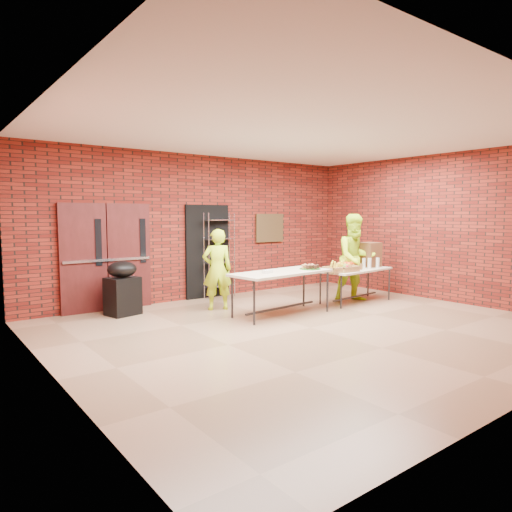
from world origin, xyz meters
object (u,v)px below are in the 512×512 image
at_px(table_left, 281,275).
at_px(volunteer_woman, 217,270).
at_px(table_right, 356,272).
at_px(volunteer_man, 356,258).
at_px(wire_rack, 219,255).
at_px(covered_grill, 123,288).
at_px(coffee_dispenser, 370,255).

height_order(table_left, volunteer_woman, volunteer_woman).
xyz_separation_m(table_left, volunteer_woman, (-0.70, 1.13, 0.05)).
xyz_separation_m(table_right, volunteer_woman, (-2.80, 1.13, 0.14)).
xyz_separation_m(table_right, volunteer_man, (0.07, 0.07, 0.29)).
xyz_separation_m(wire_rack, covered_grill, (-2.45, -0.46, -0.45)).
bearing_deg(wire_rack, covered_grill, 179.47).
relative_size(table_right, volunteer_woman, 1.13).
distance_m(coffee_dispenser, covered_grill, 5.35).
height_order(table_left, volunteer_man, volunteer_man).
bearing_deg(volunteer_woman, coffee_dispenser, -174.13).
xyz_separation_m(covered_grill, volunteer_man, (4.54, -1.73, 0.44)).
height_order(wire_rack, volunteer_man, wire_rack).
xyz_separation_m(wire_rack, table_right, (2.02, -2.27, -0.30)).
height_order(table_right, volunteer_woman, volunteer_woman).
bearing_deg(wire_rack, table_left, -103.21).
bearing_deg(covered_grill, table_left, -50.09).
bearing_deg(table_right, volunteer_man, 42.13).
height_order(wire_rack, covered_grill, wire_rack).
height_order(table_right, volunteer_man, volunteer_man).
distance_m(volunteer_woman, volunteer_man, 3.06).
distance_m(wire_rack, volunteer_man, 3.03).
distance_m(wire_rack, covered_grill, 2.54).
relative_size(wire_rack, covered_grill, 1.89).
xyz_separation_m(volunteer_woman, volunteer_man, (2.86, -1.06, 0.15)).
xyz_separation_m(coffee_dispenser, covered_grill, (-5.06, 1.69, -0.48)).
bearing_deg(table_right, wire_rack, 125.75).
relative_size(wire_rack, volunteer_man, 1.01).
bearing_deg(wire_rack, coffee_dispenser, -50.93).
bearing_deg(volunteer_man, volunteer_woman, 179.47).
bearing_deg(wire_rack, volunteer_man, -57.73).
height_order(table_left, table_right, table_left).
bearing_deg(covered_grill, volunteer_man, -33.83).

